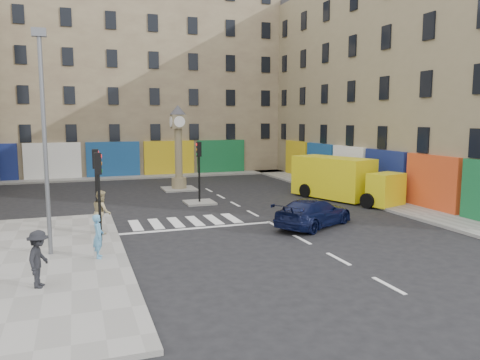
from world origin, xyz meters
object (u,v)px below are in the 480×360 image
traffic_light_left_near (99,182)px  pedestrian_dark (39,259)px  clock_pillar (178,142)px  yellow_van (342,179)px  traffic_light_island (199,162)px  lamp_post (44,131)px  pedestrian_blue (98,236)px  traffic_light_left_far (96,176)px  navy_sedan (314,213)px  pedestrian_tan (102,212)px

traffic_light_left_near → pedestrian_dark: size_ratio=2.10×
clock_pillar → yellow_van: size_ratio=0.78×
traffic_light_island → pedestrian_dark: size_ratio=2.10×
yellow_van → lamp_post: bearing=-175.7°
lamp_post → pedestrian_blue: size_ratio=5.11×
clock_pillar → yellow_van: bearing=-40.7°
traffic_light_left_far → pedestrian_blue: bearing=-92.3°
traffic_light_left_far → pedestrian_blue: size_ratio=2.28×
navy_sedan → pedestrian_blue: pedestrian_blue is taller
navy_sedan → pedestrian_dark: pedestrian_dark is taller
traffic_light_left_near → yellow_van: traffic_light_left_near is taller
lamp_post → yellow_van: size_ratio=1.07×
traffic_light_left_near → traffic_light_island: 10.03m
traffic_light_left_far → lamp_post: (-1.90, -3.80, 2.17)m
pedestrian_dark → traffic_light_left_far: bearing=0.2°
traffic_light_left_near → lamp_post: bearing=-143.6°
traffic_light_island → pedestrian_blue: (-6.50, -10.32, -1.63)m
traffic_light_left_far → yellow_van: 15.80m
traffic_light_left_far → lamp_post: size_ratio=0.45×
traffic_light_island → pedestrian_blue: bearing=-122.2°
traffic_light_island → pedestrian_tan: size_ratio=1.92×
traffic_light_island → pedestrian_blue: size_ratio=2.28×
lamp_post → pedestrian_blue: (1.70, -1.12, -3.83)m
pedestrian_tan → traffic_light_left_far: bearing=1.1°
traffic_light_left_near → navy_sedan: traffic_light_left_near is taller
lamp_post → pedestrian_dark: size_ratio=4.71×
traffic_light_island → clock_pillar: bearing=90.0°
traffic_light_left_far → pedestrian_tan: (0.14, -1.03, -1.51)m
yellow_van → pedestrian_blue: bearing=-170.2°
traffic_light_left_near → lamp_post: (-1.90, -1.40, 2.17)m
traffic_light_left_far → pedestrian_blue: traffic_light_left_far is taller
traffic_light_left_near → pedestrian_blue: (-0.20, -2.52, -1.66)m
traffic_light_left_far → traffic_light_island: size_ratio=1.00×
lamp_post → navy_sedan: bearing=6.0°
clock_pillar → yellow_van: (9.03, -7.77, -2.20)m
traffic_light_island → lamp_post: size_ratio=0.45×
lamp_post → yellow_van: bearing=23.3°
clock_pillar → navy_sedan: bearing=-75.3°
traffic_light_left_near → yellow_van: (15.33, 6.02, -1.27)m
traffic_light_left_near → pedestrian_blue: 3.02m
clock_pillar → pedestrian_blue: (-6.50, -16.31, -2.59)m
pedestrian_tan → pedestrian_blue: bearing=168.3°
lamp_post → pedestrian_blue: bearing=-33.3°
navy_sedan → pedestrian_dark: (-12.01, -4.92, 0.34)m
clock_pillar → navy_sedan: 14.70m
pedestrian_blue → pedestrian_dark: size_ratio=0.92×
yellow_van → pedestrian_blue: 17.72m
traffic_light_left_near → pedestrian_blue: traffic_light_left_near is taller
pedestrian_tan → traffic_light_left_near: bearing=167.3°
traffic_light_left_far → navy_sedan: bearing=-14.4°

